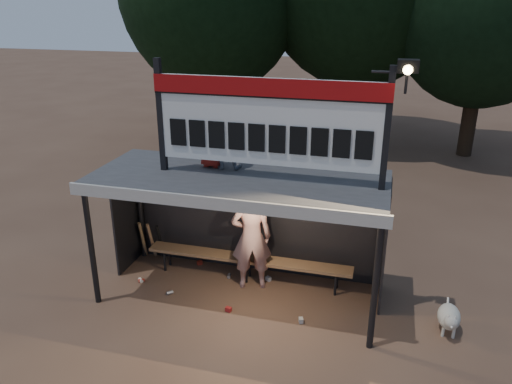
{
  "coord_description": "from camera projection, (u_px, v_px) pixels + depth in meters",
  "views": [
    {
      "loc": [
        2.36,
        -7.57,
        5.11
      ],
      "look_at": [
        0.2,
        0.4,
        1.9
      ],
      "focal_mm": 35.0,
      "sensor_mm": 36.0,
      "label": 1
    }
  ],
  "objects": [
    {
      "name": "ground",
      "position": [
        240.0,
        294.0,
        9.23
      ],
      "size": [
        80.0,
        80.0,
        0.0
      ],
      "primitive_type": "plane",
      "color": "brown",
      "rests_on": "ground"
    },
    {
      "name": "bench",
      "position": [
        248.0,
        259.0,
        9.57
      ],
      "size": [
        4.0,
        0.35,
        0.48
      ],
      "color": "#8F6743",
      "rests_on": "ground"
    },
    {
      "name": "dog",
      "position": [
        449.0,
        317.0,
        8.09
      ],
      "size": [
        0.36,
        0.81,
        0.49
      ],
      "color": "beige",
      "rests_on": "ground"
    },
    {
      "name": "bats",
      "position": [
        152.0,
        240.0,
        10.34
      ],
      "size": [
        0.48,
        0.33,
        0.84
      ],
      "color": "olive",
      "rests_on": "ground"
    },
    {
      "name": "player",
      "position": [
        251.0,
        237.0,
        9.14
      ],
      "size": [
        0.86,
        0.69,
        2.05
      ],
      "primitive_type": "imported",
      "rotation": [
        0.0,
        0.0,
        3.45
      ],
      "color": "silver",
      "rests_on": "ground"
    },
    {
      "name": "child_a",
      "position": [
        225.0,
        135.0,
        8.59
      ],
      "size": [
        0.63,
        0.51,
        1.19
      ],
      "primitive_type": "imported",
      "rotation": [
        0.0,
        0.0,
        3.26
      ],
      "color": "gray",
      "rests_on": "dugout_shelter"
    },
    {
      "name": "scoreboard_assembly",
      "position": [
        271.0,
        119.0,
        7.88
      ],
      "size": [
        4.1,
        0.27,
        1.99
      ],
      "color": "black",
      "rests_on": "dugout_shelter"
    },
    {
      "name": "child_b",
      "position": [
        211.0,
        138.0,
        8.68
      ],
      "size": [
        0.54,
        0.39,
        1.04
      ],
      "primitive_type": "imported",
      "rotation": [
        0.0,
        0.0,
        3.03
      ],
      "color": "maroon",
      "rests_on": "dugout_shelter"
    },
    {
      "name": "litter",
      "position": [
        210.0,
        287.0,
        9.4
      ],
      "size": [
        3.34,
        1.52,
        0.08
      ],
      "color": "#B1201E",
      "rests_on": "ground"
    },
    {
      "name": "dugout_shelter",
      "position": [
        243.0,
        197.0,
        8.78
      ],
      "size": [
        5.1,
        2.08,
        2.32
      ],
      "color": "#3B3B3E",
      "rests_on": "ground"
    }
  ]
}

